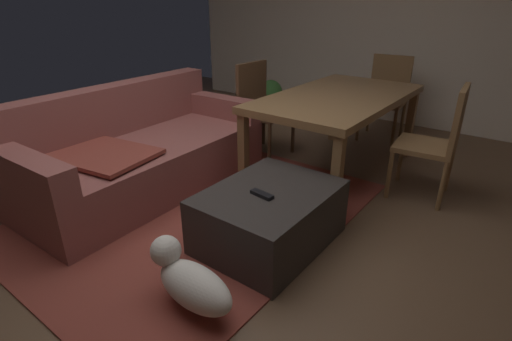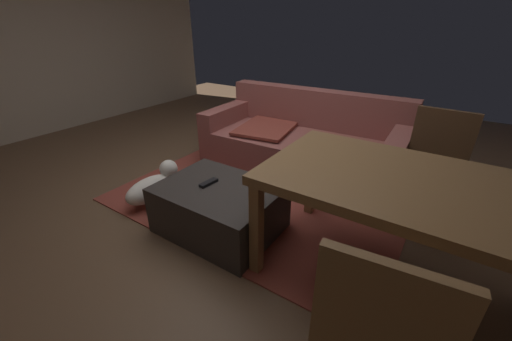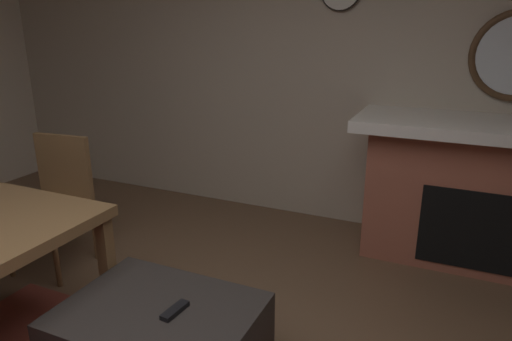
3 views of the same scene
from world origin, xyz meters
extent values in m
plane|color=brown|center=(0.00, 0.00, 0.00)|extent=(8.48, 8.48, 0.00)
cube|color=#B7A893|center=(-3.53, 0.00, 1.45)|extent=(0.12, 6.09, 2.90)
cube|color=brown|center=(0.18, 0.12, 0.01)|extent=(2.60, 2.00, 0.01)
cube|color=#8C4C47|center=(0.24, 0.79, 0.21)|extent=(2.14, 1.04, 0.42)
cube|color=#8C4C47|center=(0.23, 1.17, 0.63)|extent=(2.11, 0.27, 0.42)
cube|color=#8C4C47|center=(1.20, 0.83, 0.52)|extent=(0.21, 0.97, 0.20)
cube|color=#8C4C47|center=(-0.72, 0.76, 0.52)|extent=(0.21, 0.97, 0.20)
cube|color=brown|center=(-0.18, 0.78, 0.45)|extent=(0.69, 0.90, 0.03)
cube|color=#2D2826|center=(0.18, -0.54, 0.20)|extent=(0.91, 0.69, 0.39)
cube|color=black|center=(0.09, -0.55, 0.40)|extent=(0.07, 0.16, 0.02)
cube|color=brown|center=(1.51, -0.34, 0.71)|extent=(1.77, 0.97, 0.06)
cube|color=brown|center=(0.69, 0.08, 0.34)|extent=(0.07, 0.07, 0.68)
cube|color=brown|center=(0.69, -0.77, 0.34)|extent=(0.07, 0.07, 0.68)
cube|color=#513823|center=(1.51, 0.44, 0.43)|extent=(0.46, 0.46, 0.04)
cube|color=#513823|center=(1.52, 0.64, 0.69)|extent=(0.44, 0.06, 0.48)
cylinder|color=#513823|center=(1.70, 0.23, 0.21)|extent=(0.04, 0.04, 0.41)
cylinder|color=#513823|center=(1.30, 0.25, 0.21)|extent=(0.04, 0.04, 0.41)
cylinder|color=#513823|center=(1.72, 0.63, 0.21)|extent=(0.04, 0.04, 0.41)
cylinder|color=#513823|center=(1.32, 0.65, 0.21)|extent=(0.04, 0.04, 0.41)
cube|color=brown|center=(1.51, -1.13, 0.43)|extent=(0.48, 0.48, 0.04)
cube|color=brown|center=(1.53, -1.33, 0.69)|extent=(0.44, 0.08, 0.48)
cylinder|color=brown|center=(1.30, -0.95, 0.21)|extent=(0.04, 0.04, 0.41)
ellipsoid|color=silver|center=(-0.57, -0.61, 0.16)|extent=(0.25, 0.50, 0.22)
sphere|color=silver|center=(-0.56, -0.39, 0.28)|extent=(0.17, 0.17, 0.17)
camera|label=1|loc=(-1.65, -1.82, 1.53)|focal=27.33mm
camera|label=2|loc=(1.57, -2.10, 1.55)|focal=21.58mm
camera|label=3|loc=(-1.00, 0.98, 1.68)|focal=32.33mm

